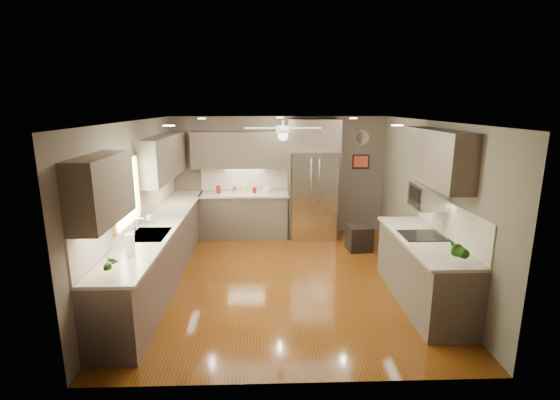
{
  "coord_description": "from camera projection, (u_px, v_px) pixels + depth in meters",
  "views": [
    {
      "loc": [
        -0.26,
        -6.04,
        2.74
      ],
      "look_at": [
        -0.04,
        0.6,
        1.17
      ],
      "focal_mm": 26.0,
      "sensor_mm": 36.0,
      "label": 1
    }
  ],
  "objects": [
    {
      "name": "sink",
      "position": [
        150.0,
        237.0,
        5.76
      ],
      "size": [
        0.5,
        0.7,
        0.32
      ],
      "color": "silver",
      "rests_on": "left_run"
    },
    {
      "name": "wall_right",
      "position": [
        428.0,
        202.0,
        6.3
      ],
      "size": [
        0.0,
        5.0,
        5.0
      ],
      "primitive_type": "plane",
      "rotation": [
        1.57,
        0.0,
        -1.57
      ],
      "color": "brown",
      "rests_on": "ground"
    },
    {
      "name": "framed_print",
      "position": [
        361.0,
        162.0,
        8.63
      ],
      "size": [
        0.36,
        0.03,
        0.3
      ],
      "color": "black",
      "rests_on": "wall_back"
    },
    {
      "name": "stool",
      "position": [
        359.0,
        238.0,
        7.78
      ],
      "size": [
        0.48,
        0.48,
        0.5
      ],
      "color": "black",
      "rests_on": "ground"
    },
    {
      "name": "uppers",
      "position": [
        238.0,
        158.0,
        6.75
      ],
      "size": [
        4.5,
        4.7,
        0.95
      ],
      "color": "#4E4039",
      "rests_on": "wall_left"
    },
    {
      "name": "potted_plant_left",
      "position": [
        110.0,
        264.0,
        4.33
      ],
      "size": [
        0.14,
        0.1,
        0.27
      ],
      "primitive_type": "imported",
      "rotation": [
        0.0,
        0.0,
        0.0
      ],
      "color": "#265718",
      "rests_on": "left_run"
    },
    {
      "name": "window",
      "position": [
        125.0,
        193.0,
        5.6
      ],
      "size": [
        0.05,
        1.12,
        0.92
      ],
      "color": "#BFF2B2",
      "rests_on": "wall_left"
    },
    {
      "name": "wall_front",
      "position": [
        295.0,
        267.0,
        3.8
      ],
      "size": [
        4.5,
        0.0,
        4.5
      ],
      "primitive_type": "plane",
      "rotation": [
        -1.57,
        0.0,
        0.0
      ],
      "color": "brown",
      "rests_on": "ground"
    },
    {
      "name": "canister_c",
      "position": [
        244.0,
        189.0,
        8.43
      ],
      "size": [
        0.14,
        0.14,
        0.18
      ],
      "primitive_type": "cylinder",
      "rotation": [
        0.0,
        0.0,
        -0.42
      ],
      "color": "beige",
      "rests_on": "back_run"
    },
    {
      "name": "canister_a",
      "position": [
        219.0,
        189.0,
        8.41
      ],
      "size": [
        0.11,
        0.11,
        0.16
      ],
      "primitive_type": "cylinder",
      "rotation": [
        0.0,
        0.0,
        0.18
      ],
      "color": "maroon",
      "rests_on": "back_run"
    },
    {
      "name": "right_run",
      "position": [
        423.0,
        269.0,
        5.69
      ],
      "size": [
        0.7,
        2.2,
        1.45
      ],
      "color": "#4E4039",
      "rests_on": "ground"
    },
    {
      "name": "back_run",
      "position": [
        245.0,
        214.0,
        8.52
      ],
      "size": [
        1.85,
        0.65,
        1.45
      ],
      "color": "#4E4039",
      "rests_on": "ground"
    },
    {
      "name": "soap_bottle",
      "position": [
        151.0,
        217.0,
        6.29
      ],
      "size": [
        0.1,
        0.1,
        0.18
      ],
      "primitive_type": "imported",
      "rotation": [
        0.0,
        0.0,
        -0.22
      ],
      "color": "white",
      "rests_on": "left_run"
    },
    {
      "name": "paper_towel",
      "position": [
        130.0,
        244.0,
        4.92
      ],
      "size": [
        0.11,
        0.11,
        0.28
      ],
      "color": "white",
      "rests_on": "left_run"
    },
    {
      "name": "wall_left",
      "position": [
        136.0,
        205.0,
        6.15
      ],
      "size": [
        0.0,
        5.0,
        5.0
      ],
      "primitive_type": "plane",
      "rotation": [
        1.57,
        0.0,
        1.57
      ],
      "color": "brown",
      "rests_on": "ground"
    },
    {
      "name": "microwave",
      "position": [
        429.0,
        196.0,
        5.71
      ],
      "size": [
        0.43,
        0.55,
        0.34
      ],
      "color": "silver",
      "rests_on": "wall_right"
    },
    {
      "name": "refrigerator",
      "position": [
        313.0,
        181.0,
        8.36
      ],
      "size": [
        1.06,
        0.75,
        2.45
      ],
      "color": "silver",
      "rests_on": "ground"
    },
    {
      "name": "ceiling",
      "position": [
        284.0,
        121.0,
        5.94
      ],
      "size": [
        5.0,
        5.0,
        0.0
      ],
      "primitive_type": "plane",
      "rotation": [
        3.14,
        0.0,
        0.0
      ],
      "color": "white",
      "rests_on": "ground"
    },
    {
      "name": "ceiling_fan",
      "position": [
        283.0,
        131.0,
        6.27
      ],
      "size": [
        1.18,
        1.18,
        0.32
      ],
      "color": "white",
      "rests_on": "ceiling"
    },
    {
      "name": "potted_plant_right",
      "position": [
        456.0,
        249.0,
        4.65
      ],
      "size": [
        0.23,
        0.2,
        0.36
      ],
      "primitive_type": "imported",
      "rotation": [
        0.0,
        0.0,
        0.24
      ],
      "color": "#265718",
      "rests_on": "right_run"
    },
    {
      "name": "bowl",
      "position": [
        267.0,
        192.0,
        8.45
      ],
      "size": [
        0.2,
        0.2,
        0.05
      ],
      "primitive_type": "imported",
      "rotation": [
        0.0,
        0.0,
        0.02
      ],
      "color": "beige",
      "rests_on": "back_run"
    },
    {
      "name": "left_run",
      "position": [
        161.0,
        249.0,
        6.48
      ],
      "size": [
        0.65,
        4.7,
        1.45
      ],
      "color": "#4E4039",
      "rests_on": "ground"
    },
    {
      "name": "floor",
      "position": [
        284.0,
        279.0,
        6.51
      ],
      "size": [
        5.0,
        5.0,
        0.0
      ],
      "primitive_type": "plane",
      "color": "#54230B",
      "rests_on": "ground"
    },
    {
      "name": "wall_clock",
      "position": [
        362.0,
        138.0,
        8.52
      ],
      "size": [
        0.3,
        0.03,
        0.3
      ],
      "color": "white",
      "rests_on": "wall_back"
    },
    {
      "name": "recessed_lights",
      "position": [
        280.0,
        120.0,
        6.33
      ],
      "size": [
        2.84,
        3.14,
        0.01
      ],
      "color": "white",
      "rests_on": "ceiling"
    },
    {
      "name": "canister_d",
      "position": [
        254.0,
        190.0,
        8.42
      ],
      "size": [
        0.1,
        0.1,
        0.13
      ],
      "primitive_type": "cylinder",
      "rotation": [
        0.0,
        0.0,
        0.18
      ],
      "color": "maroon",
      "rests_on": "back_run"
    },
    {
      "name": "wall_back",
      "position": [
        279.0,
        176.0,
        8.66
      ],
      "size": [
        4.5,
        0.0,
        4.5
      ],
      "primitive_type": "plane",
      "rotation": [
        1.57,
        0.0,
        0.0
      ],
      "color": "brown",
      "rests_on": "ground"
    },
    {
      "name": "canister_b",
      "position": [
        235.0,
        190.0,
        8.4
      ],
      "size": [
        0.1,
        0.1,
        0.14
      ],
      "primitive_type": "cylinder",
      "rotation": [
        0.0,
        0.0,
        -0.1
      ],
      "color": "silver",
      "rests_on": "back_run"
    }
  ]
}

